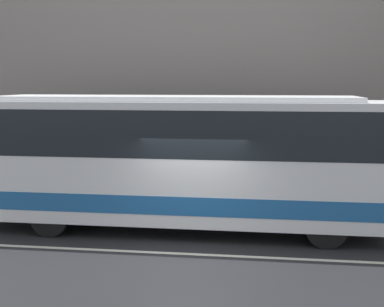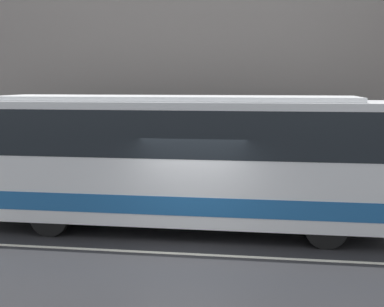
{
  "view_description": "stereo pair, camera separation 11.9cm",
  "coord_description": "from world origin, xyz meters",
  "views": [
    {
      "loc": [
        1.71,
        -11.35,
        3.81
      ],
      "look_at": [
        -0.22,
        2.02,
        1.99
      ],
      "focal_mm": 50.0,
      "sensor_mm": 36.0,
      "label": 1
    },
    {
      "loc": [
        1.83,
        -11.33,
        3.81
      ],
      "look_at": [
        -0.22,
        2.02,
        1.99
      ],
      "focal_mm": 50.0,
      "sensor_mm": 36.0,
      "label": 2
    }
  ],
  "objects": [
    {
      "name": "ground_plane",
      "position": [
        0.0,
        0.0,
        0.0
      ],
      "size": [
        60.0,
        60.0,
        0.0
      ],
      "primitive_type": "plane",
      "color": "#262628"
    },
    {
      "name": "lane_stripe",
      "position": [
        0.0,
        0.0,
        0.0
      ],
      "size": [
        54.0,
        0.14,
        0.01
      ],
      "color": "beige",
      "rests_on": "ground_plane"
    },
    {
      "name": "sidewalk",
      "position": [
        0.0,
        5.16,
        0.09
      ],
      "size": [
        60.0,
        2.33,
        0.18
      ],
      "color": "gray",
      "rests_on": "ground_plane"
    },
    {
      "name": "transit_bus",
      "position": [
        -0.67,
        2.02,
        1.94
      ],
      "size": [
        10.7,
        2.55,
        3.45
      ],
      "color": "white",
      "rests_on": "ground_plane"
    },
    {
      "name": "pedestrian_waiting",
      "position": [
        -3.81,
        5.28,
        0.94
      ],
      "size": [
        0.36,
        0.36,
        1.63
      ],
      "color": "#1E5933",
      "rests_on": "sidewalk"
    }
  ]
}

